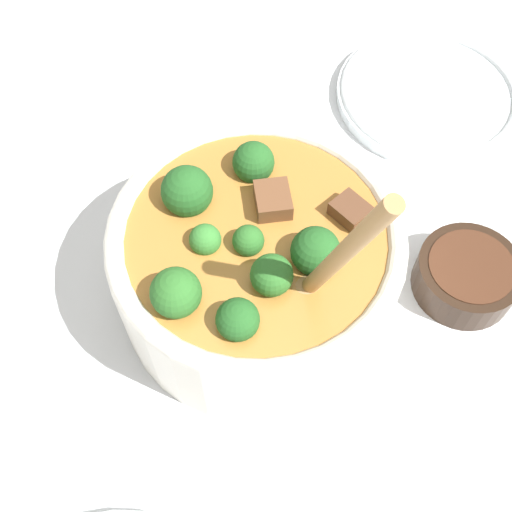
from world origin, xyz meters
TOP-DOWN VIEW (x-y plane):
  - ground_plane at (0.00, 0.00)m, footprint 4.00×4.00m
  - stew_bowl at (-0.00, -0.00)m, footprint 0.23×0.23m
  - condiment_bowl at (0.17, -0.07)m, footprint 0.09×0.09m
  - empty_plate at (0.27, 0.13)m, footprint 0.20×0.20m

SIDE VIEW (x-z plane):
  - ground_plane at x=0.00m, z-range 0.00..0.00m
  - empty_plate at x=0.27m, z-range 0.00..0.02m
  - condiment_bowl at x=0.17m, z-range 0.00..0.04m
  - stew_bowl at x=0.00m, z-range -0.06..0.19m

